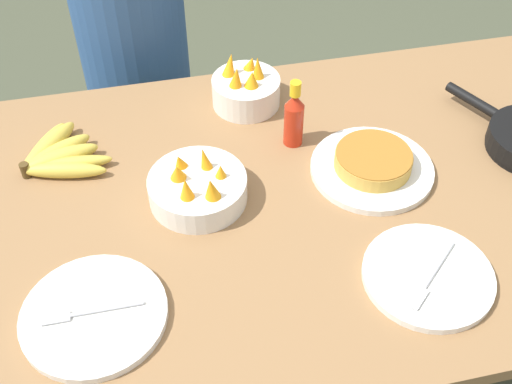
% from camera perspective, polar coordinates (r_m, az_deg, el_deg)
% --- Properties ---
extents(ground_plane, '(14.00, 14.00, 0.00)m').
position_cam_1_polar(ground_plane, '(1.95, -0.00, -15.92)').
color(ground_plane, '#474C38').
extents(dining_table, '(1.83, 0.95, 0.73)m').
position_cam_1_polar(dining_table, '(1.41, -0.00, -3.26)').
color(dining_table, olive).
rests_on(dining_table, ground_plane).
extents(banana_bunch, '(0.21, 0.21, 0.04)m').
position_cam_1_polar(banana_bunch, '(1.49, -17.33, 3.05)').
color(banana_bunch, gold).
rests_on(banana_bunch, dining_table).
extents(frittata_plate_center, '(0.27, 0.27, 0.05)m').
position_cam_1_polar(frittata_plate_center, '(1.42, 10.31, 2.40)').
color(frittata_plate_center, silver).
rests_on(frittata_plate_center, dining_table).
extents(empty_plate_far_left, '(0.25, 0.25, 0.02)m').
position_cam_1_polar(empty_plate_far_left, '(1.26, 15.03, -7.19)').
color(empty_plate_far_left, silver).
rests_on(empty_plate_far_left, dining_table).
extents(empty_plate_far_right, '(0.26, 0.26, 0.02)m').
position_cam_1_polar(empty_plate_far_right, '(1.20, -14.20, -10.55)').
color(empty_plate_far_right, silver).
rests_on(empty_plate_far_right, dining_table).
extents(fruit_bowl_mango, '(0.21, 0.21, 0.11)m').
position_cam_1_polar(fruit_bowl_mango, '(1.34, -5.22, 0.41)').
color(fruit_bowl_mango, silver).
rests_on(fruit_bowl_mango, dining_table).
extents(fruit_bowl_citrus, '(0.17, 0.17, 0.13)m').
position_cam_1_polar(fruit_bowl_citrus, '(1.57, -0.90, 9.14)').
color(fruit_bowl_citrus, silver).
rests_on(fruit_bowl_citrus, dining_table).
extents(hot_sauce_bottle, '(0.04, 0.04, 0.17)m').
position_cam_1_polar(hot_sauce_bottle, '(1.44, 3.39, 6.66)').
color(hot_sauce_bottle, '#B72814').
rests_on(hot_sauce_bottle, dining_table).
extents(person_figure, '(0.34, 0.34, 1.21)m').
position_cam_1_polar(person_figure, '(2.03, -10.13, 8.39)').
color(person_figure, black).
rests_on(person_figure, ground_plane).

